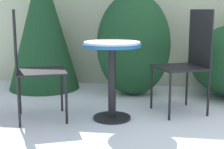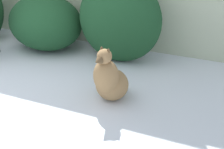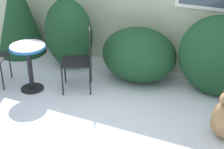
# 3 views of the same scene
# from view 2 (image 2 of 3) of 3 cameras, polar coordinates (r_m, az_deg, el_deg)

# --- Properties ---
(shrub_middle) EXTENTS (1.29, 1.02, 0.93)m
(shrub_middle) POSITION_cam_2_polar(r_m,az_deg,el_deg) (4.93, -13.37, 10.18)
(shrub_middle) COLOR #194223
(shrub_middle) RESTS_ON ground_plane
(shrub_right) EXTENTS (1.30, 0.65, 1.31)m
(shrub_right) POSITION_cam_2_polar(r_m,az_deg,el_deg) (4.29, 1.49, 10.94)
(shrub_right) COLOR #194223
(shrub_right) RESTS_ON ground_plane
(dog) EXTENTS (0.49, 0.59, 0.74)m
(dog) POSITION_cam_2_polar(r_m,az_deg,el_deg) (3.37, -0.48, -1.20)
(dog) COLOR #937047
(dog) RESTS_ON ground_plane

